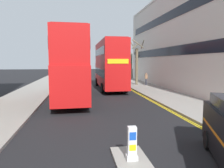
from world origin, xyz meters
TOP-DOWN VIEW (x-y plane):
  - sidewalk_right at (6.50, 16.00)m, footprint 4.00×80.00m
  - sidewalk_left at (-6.50, 16.00)m, footprint 4.00×80.00m
  - kerb_line_outer at (4.40, 14.00)m, footprint 0.10×56.00m
  - kerb_line_inner at (4.24, 14.00)m, footprint 0.10×56.00m
  - traffic_island at (0.00, 3.71)m, footprint 1.10×2.20m
  - keep_left_bollard at (0.00, 3.71)m, footprint 0.36×0.28m
  - double_decker_bus_away at (-2.38, 15.54)m, footprint 3.11×10.89m
  - double_decker_bus_oncoming at (1.99, 22.24)m, footprint 2.82×10.82m
  - pedestrian_far at (7.19, 24.29)m, footprint 0.34×0.22m
  - street_tree_near at (6.13, 25.16)m, footprint 1.76×1.68m
  - street_tree_mid at (6.78, 39.87)m, footprint 1.76×1.88m
  - street_tree_far at (7.75, 34.57)m, footprint 1.55×1.52m
  - townhouse_terrace_right at (13.50, 22.30)m, footprint 10.08×28.00m

SIDE VIEW (x-z plane):
  - kerb_line_outer at x=4.40m, z-range 0.00..0.01m
  - kerb_line_inner at x=4.24m, z-range 0.00..0.01m
  - traffic_island at x=0.00m, z-range 0.00..0.10m
  - sidewalk_right at x=6.50m, z-range 0.00..0.14m
  - sidewalk_left at x=-6.50m, z-range 0.00..0.14m
  - keep_left_bollard at x=0.00m, z-range 0.05..1.16m
  - pedestrian_far at x=7.19m, z-range 0.18..1.80m
  - street_tree_far at x=7.75m, z-range -0.04..5.26m
  - street_tree_mid at x=6.78m, z-range -0.22..5.76m
  - street_tree_near at x=6.13m, z-range -0.04..5.98m
  - double_decker_bus_away at x=-2.38m, z-range 0.21..5.85m
  - double_decker_bus_oncoming at x=1.99m, z-range 0.21..5.85m
  - townhouse_terrace_right at x=13.50m, z-range 0.00..11.62m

